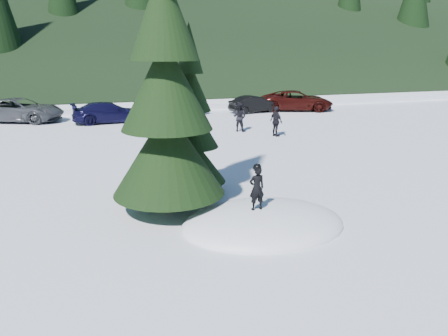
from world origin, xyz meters
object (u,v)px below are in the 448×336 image
object	(u,v)px
adult_1	(276,121)
car_4	(183,106)
car_5	(255,104)
car_6	(297,101)
car_3	(109,112)
adult_0	(240,117)
spruce_tall	(166,97)
spruce_short	(191,130)
car_2	(20,110)
child_skier	(257,188)

from	to	relation	value
adult_1	car_4	distance (m)	9.47
car_5	car_6	world-z (taller)	car_6
adult_1	car_3	size ratio (longest dim) A/B	0.36
adult_0	adult_1	size ratio (longest dim) A/B	1.01
spruce_tall	spruce_short	world-z (taller)	spruce_tall
car_4	adult_0	bearing A→B (deg)	176.47
adult_1	car_6	world-z (taller)	adult_1
spruce_short	car_6	bearing A→B (deg)	53.77
car_3	car_2	bearing A→B (deg)	63.56
adult_0	car_2	distance (m)	14.33
adult_0	car_5	world-z (taller)	adult_0
child_skier	car_4	xyz separation A→B (m)	(2.46, 20.03, -0.45)
spruce_short	car_5	size ratio (longest dim) A/B	1.43
car_5	spruce_tall	bearing A→B (deg)	142.64
spruce_short	car_4	size ratio (longest dim) A/B	1.47
car_3	spruce_tall	bearing A→B (deg)	177.07
adult_0	car_5	bearing A→B (deg)	-73.33
car_2	car_4	distance (m)	10.58
spruce_short	car_4	xyz separation A→B (m)	(3.43, 16.79, -1.48)
car_3	car_4	distance (m)	5.44
car_2	car_4	xyz separation A→B (m)	(10.57, -0.40, -0.13)
car_2	car_6	world-z (taller)	car_2
car_2	spruce_tall	bearing A→B (deg)	-138.64
spruce_tall	adult_0	bearing A→B (deg)	61.27
child_skier	car_3	size ratio (longest dim) A/B	0.26
spruce_tall	car_3	size ratio (longest dim) A/B	1.92
spruce_tall	car_2	bearing A→B (deg)	108.26
car_6	car_5	bearing A→B (deg)	110.98
spruce_tall	adult_0	size ratio (longest dim) A/B	5.26
spruce_short	car_3	world-z (taller)	spruce_short
spruce_short	car_2	world-z (taller)	spruce_short
spruce_tall	car_5	world-z (taller)	spruce_tall
adult_0	car_5	xyz separation A→B (m)	(3.53, 6.64, -0.20)
adult_0	car_3	size ratio (longest dim) A/B	0.36
car_3	car_5	xyz separation A→B (m)	(10.43, 1.34, -0.03)
spruce_short	car_2	size ratio (longest dim) A/B	0.99
spruce_tall	adult_1	size ratio (longest dim) A/B	5.32
adult_0	car_6	size ratio (longest dim) A/B	0.30
car_2	car_5	size ratio (longest dim) A/B	1.44
car_6	adult_0	bearing A→B (deg)	153.86
car_3	car_4	xyz separation A→B (m)	(5.18, 1.66, -0.03)
car_5	car_3	bearing A→B (deg)	88.40
adult_0	car_5	distance (m)	7.53
adult_1	car_3	xyz separation A→B (m)	(-8.27, 7.29, -0.16)
child_skier	car_5	size ratio (longest dim) A/B	0.31
spruce_tall	adult_0	distance (m)	13.04
car_4	car_5	world-z (taller)	car_4
adult_0	car_4	xyz separation A→B (m)	(-1.72, 6.97, -0.19)
adult_0	adult_1	world-z (taller)	adult_0
car_6	car_2	bearing A→B (deg)	107.95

